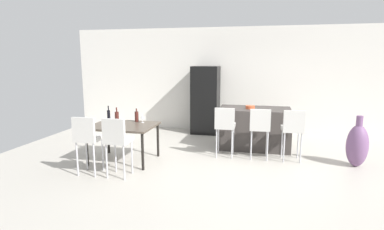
# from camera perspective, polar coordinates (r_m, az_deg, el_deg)

# --- Properties ---
(ground_plane) EXTENTS (10.00, 10.00, 0.00)m
(ground_plane) POSITION_cam_1_polar(r_m,az_deg,el_deg) (6.39, 7.68, -8.33)
(ground_plane) COLOR #ADA89E
(back_wall) EXTENTS (10.00, 0.12, 2.90)m
(back_wall) POSITION_cam_1_polar(r_m,az_deg,el_deg) (8.82, 9.55, 6.34)
(back_wall) COLOR silver
(back_wall) RESTS_ON ground_plane
(kitchen_island) EXTENTS (1.61, 0.93, 0.92)m
(kitchen_island) POSITION_cam_1_polar(r_m,az_deg,el_deg) (7.29, 11.33, -2.36)
(kitchen_island) COLOR #383330
(kitchen_island) RESTS_ON ground_plane
(bar_chair_left) EXTENTS (0.40, 0.40, 1.05)m
(bar_chair_left) POSITION_cam_1_polar(r_m,az_deg,el_deg) (6.45, 6.10, -1.68)
(bar_chair_left) COLOR beige
(bar_chair_left) RESTS_ON ground_plane
(bar_chair_middle) EXTENTS (0.41, 0.41, 1.05)m
(bar_chair_middle) POSITION_cam_1_polar(r_m,az_deg,el_deg) (6.41, 12.37, -1.94)
(bar_chair_middle) COLOR beige
(bar_chair_middle) RESTS_ON ground_plane
(bar_chair_right) EXTENTS (0.43, 0.43, 1.05)m
(bar_chair_right) POSITION_cam_1_polar(r_m,az_deg,el_deg) (6.44, 18.03, -2.15)
(bar_chair_right) COLOR beige
(bar_chair_right) RESTS_ON ground_plane
(dining_table) EXTENTS (1.26, 0.98, 0.74)m
(dining_table) POSITION_cam_1_polar(r_m,az_deg,el_deg) (6.31, -12.50, -2.36)
(dining_table) COLOR #4C4238
(dining_table) RESTS_ON ground_plane
(dining_chair_near) EXTENTS (0.42, 0.42, 1.05)m
(dining_chair_near) POSITION_cam_1_polar(r_m,az_deg,el_deg) (5.71, -18.71, -3.72)
(dining_chair_near) COLOR beige
(dining_chair_near) RESTS_ON ground_plane
(dining_chair_far) EXTENTS (0.41, 0.41, 1.05)m
(dining_chair_far) POSITION_cam_1_polar(r_m,az_deg,el_deg) (5.44, -13.64, -4.13)
(dining_chair_far) COLOR beige
(dining_chair_far) RESTS_ON ground_plane
(wine_bottle_right) EXTENTS (0.08, 0.08, 0.34)m
(wine_bottle_right) POSITION_cam_1_polar(r_m,az_deg,el_deg) (6.34, -13.64, -0.50)
(wine_bottle_right) COLOR #471E19
(wine_bottle_right) RESTS_ON dining_table
(wine_bottle_inner) EXTENTS (0.08, 0.08, 0.28)m
(wine_bottle_inner) POSITION_cam_1_polar(r_m,az_deg,el_deg) (6.54, -10.14, -0.25)
(wine_bottle_inner) COLOR #471E19
(wine_bottle_inner) RESTS_ON dining_table
(wine_bottle_corner) EXTENTS (0.06, 0.06, 0.33)m
(wine_bottle_corner) POSITION_cam_1_polar(r_m,az_deg,el_deg) (6.71, -15.07, -0.06)
(wine_bottle_corner) COLOR black
(wine_bottle_corner) RESTS_ON dining_table
(wine_glass_left) EXTENTS (0.07, 0.07, 0.17)m
(wine_glass_left) POSITION_cam_1_polar(r_m,az_deg,el_deg) (6.43, -9.11, -0.29)
(wine_glass_left) COLOR silver
(wine_glass_left) RESTS_ON dining_table
(wine_glass_middle) EXTENTS (0.07, 0.07, 0.17)m
(wine_glass_middle) POSITION_cam_1_polar(r_m,az_deg,el_deg) (6.40, -14.59, -0.53)
(wine_glass_middle) COLOR silver
(wine_glass_middle) RESTS_ON dining_table
(refrigerator) EXTENTS (0.72, 0.68, 1.84)m
(refrigerator) POSITION_cam_1_polar(r_m,az_deg,el_deg) (8.56, 2.50, 2.79)
(refrigerator) COLOR black
(refrigerator) RESTS_ON ground_plane
(fruit_bowl) EXTENTS (0.20, 0.20, 0.07)m
(fruit_bowl) POSITION_cam_1_polar(r_m,az_deg,el_deg) (7.13, 10.65, 1.43)
(fruit_bowl) COLOR #C6512D
(fruit_bowl) RESTS_ON kitchen_island
(floor_vase) EXTENTS (0.39, 0.39, 0.98)m
(floor_vase) POSITION_cam_1_polar(r_m,az_deg,el_deg) (6.68, 28.10, -4.93)
(floor_vase) COLOR #704C75
(floor_vase) RESTS_ON ground_plane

